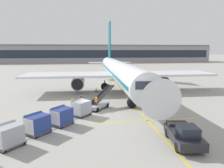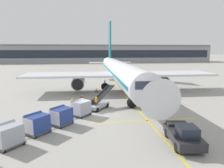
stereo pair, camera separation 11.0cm
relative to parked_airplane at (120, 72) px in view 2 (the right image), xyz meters
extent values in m
plane|color=#9E9B93|center=(-5.72, -12.97, -3.66)|extent=(600.00, 600.00, 0.00)
cylinder|color=silver|center=(-0.02, -0.84, 0.09)|extent=(4.52, 35.19, 3.63)
cube|color=#146B7A|center=(-0.02, -0.84, 0.09)|extent=(4.52, 33.79, 0.44)
cone|color=silver|center=(-0.51, -20.20, 0.09)|extent=(3.54, 3.71, 3.45)
cone|color=silver|center=(0.50, 19.61, 0.36)|extent=(3.23, 5.88, 3.08)
cube|color=silver|center=(-9.06, 0.27, -0.46)|extent=(16.85, 7.44, 0.36)
cylinder|color=#93969E|center=(-7.67, -0.47, -1.76)|extent=(2.36, 4.62, 2.25)
cylinder|color=black|center=(-7.72, -2.80, -1.76)|extent=(1.91, 0.17, 1.91)
cube|color=silver|center=(9.06, -0.19, -0.46)|extent=(16.85, 7.44, 0.36)
cylinder|color=#93969E|center=(7.63, -0.86, -1.76)|extent=(2.36, 4.62, 2.25)
cylinder|color=black|center=(7.57, -3.19, -1.76)|extent=(1.91, 0.17, 1.91)
cube|color=#146B7A|center=(0.46, 18.16, 6.08)|extent=(0.39, 4.22, 10.53)
cube|color=silver|center=(0.45, 17.87, 0.63)|extent=(11.41, 3.10, 0.20)
cube|color=#1E2633|center=(-0.45, -17.66, 0.63)|extent=(2.58, 1.70, 0.80)
cylinder|color=#47474C|center=(-0.29, -11.37, -2.33)|extent=(0.22, 0.22, 1.20)
sphere|color=black|center=(-0.29, -11.37, -2.92)|extent=(1.47, 1.47, 1.47)
cylinder|color=#47474C|center=(-2.70, 0.99, -2.33)|extent=(0.22, 0.22, 1.20)
sphere|color=black|center=(-2.70, 0.99, -2.92)|extent=(1.47, 1.47, 1.47)
cylinder|color=#47474C|center=(2.74, 0.85, -2.33)|extent=(0.22, 0.22, 1.20)
sphere|color=black|center=(2.74, 0.85, -2.92)|extent=(1.47, 1.47, 1.47)
cube|color=#A3A8B2|center=(-4.92, -11.29, -3.16)|extent=(3.36, 3.66, 0.44)
cube|color=black|center=(-5.78, -11.80, -2.59)|extent=(0.81, 0.82, 0.70)
cylinder|color=#333338|center=(-5.36, -11.26, -2.54)|extent=(0.08, 0.08, 0.80)
cube|color=#A3A8B2|center=(-4.15, -10.31, -2.01)|extent=(3.74, 4.42, 2.01)
cube|color=black|center=(-4.15, -10.31, -1.92)|extent=(3.55, 4.22, 1.86)
cube|color=#333338|center=(-3.81, -10.58, -1.89)|extent=(3.04, 3.85, 2.04)
cube|color=#333338|center=(-4.50, -10.04, -1.89)|extent=(3.04, 3.85, 2.04)
cylinder|color=black|center=(-3.61, -10.80, -3.38)|extent=(0.50, 0.56, 0.56)
cylinder|color=black|center=(-4.76, -9.89, -3.38)|extent=(0.50, 0.56, 0.56)
cylinder|color=black|center=(-5.08, -12.68, -3.38)|extent=(0.50, 0.56, 0.56)
cylinder|color=black|center=(-6.23, -11.77, -3.38)|extent=(0.50, 0.56, 0.56)
cube|color=#515156|center=(-7.00, -13.80, -3.45)|extent=(2.52, 2.56, 0.12)
cylinder|color=#4C4C51|center=(-7.88, -14.83, -3.46)|extent=(0.51, 0.58, 0.07)
cube|color=#9EA3AD|center=(-7.00, -13.80, -2.64)|extent=(2.38, 2.42, 1.50)
cube|color=#9EA3AD|center=(-7.31, -13.54, -2.11)|extent=(1.83, 1.94, 0.74)
cube|color=silver|center=(-7.63, -14.54, -2.64)|extent=(1.11, 0.96, 1.38)
sphere|color=black|center=(-8.04, -13.97, -3.51)|extent=(0.30, 0.30, 0.30)
sphere|color=black|center=(-7.00, -14.85, -3.51)|extent=(0.30, 0.30, 0.30)
sphere|color=black|center=(-7.00, -12.75, -3.51)|extent=(0.30, 0.30, 0.30)
sphere|color=black|center=(-5.96, -13.64, -3.51)|extent=(0.30, 0.30, 0.30)
cube|color=#515156|center=(-8.97, -16.52, -3.45)|extent=(2.52, 2.56, 0.12)
cylinder|color=#4C4C51|center=(-9.85, -17.54, -3.46)|extent=(0.51, 0.58, 0.07)
cube|color=navy|center=(-8.97, -16.52, -2.64)|extent=(2.38, 2.42, 1.50)
cube|color=navy|center=(-9.28, -16.25, -2.11)|extent=(1.83, 1.94, 0.74)
cube|color=silver|center=(-9.60, -17.25, -2.64)|extent=(1.11, 0.96, 1.38)
sphere|color=black|center=(-10.01, -16.68, -3.51)|extent=(0.30, 0.30, 0.30)
sphere|color=black|center=(-8.97, -17.57, -3.51)|extent=(0.30, 0.30, 0.30)
sphere|color=black|center=(-8.97, -15.47, -3.51)|extent=(0.30, 0.30, 0.30)
sphere|color=black|center=(-7.93, -16.35, -3.51)|extent=(0.30, 0.30, 0.30)
cube|color=#515156|center=(-10.95, -18.52, -3.45)|extent=(2.52, 2.56, 0.12)
cylinder|color=#4C4C51|center=(-11.83, -19.54, -3.46)|extent=(0.51, 0.58, 0.07)
cube|color=navy|center=(-10.95, -18.52, -2.64)|extent=(2.38, 2.42, 1.50)
cube|color=navy|center=(-11.26, -18.25, -2.11)|extent=(1.83, 1.94, 0.74)
cube|color=silver|center=(-11.58, -19.25, -2.64)|extent=(1.11, 0.96, 1.38)
sphere|color=black|center=(-11.99, -18.68, -3.51)|extent=(0.30, 0.30, 0.30)
sphere|color=black|center=(-10.95, -19.57, -3.51)|extent=(0.30, 0.30, 0.30)
sphere|color=black|center=(-10.95, -17.47, -3.51)|extent=(0.30, 0.30, 0.30)
sphere|color=black|center=(-9.91, -18.35, -3.51)|extent=(0.30, 0.30, 0.30)
cube|color=#515156|center=(-12.65, -20.83, -3.45)|extent=(2.52, 2.56, 0.12)
cube|color=#9EA3AD|center=(-12.65, -20.83, -2.64)|extent=(2.38, 2.42, 1.50)
cube|color=#9EA3AD|center=(-12.97, -20.56, -2.11)|extent=(1.83, 1.94, 0.74)
sphere|color=black|center=(-12.66, -21.88, -3.51)|extent=(0.30, 0.30, 0.30)
sphere|color=black|center=(-12.65, -19.78, -3.51)|extent=(0.30, 0.30, 0.30)
sphere|color=black|center=(-11.62, -20.66, -3.51)|extent=(0.30, 0.30, 0.30)
cube|color=#232328|center=(1.38, -22.29, -2.98)|extent=(2.63, 4.63, 0.70)
cube|color=#1E2633|center=(1.28, -23.06, -2.23)|extent=(1.65, 1.71, 0.80)
cube|color=#28282D|center=(1.58, -20.66, -2.51)|extent=(1.89, 1.18, 0.24)
cylinder|color=black|center=(2.47, -21.06, -3.28)|extent=(0.37, 0.79, 0.76)
cylinder|color=black|center=(0.63, -20.83, -3.28)|extent=(0.37, 0.79, 0.76)
cylinder|color=black|center=(2.13, -23.76, -3.28)|extent=(0.37, 0.79, 0.76)
cylinder|color=black|center=(0.29, -23.53, -3.28)|extent=(0.37, 0.79, 0.76)
cylinder|color=black|center=(-8.01, -12.30, -3.23)|extent=(0.15, 0.15, 0.86)
cylinder|color=black|center=(-8.15, -12.18, -3.23)|extent=(0.15, 0.15, 0.86)
cube|color=orange|center=(-8.08, -12.24, -2.51)|extent=(0.45, 0.42, 0.58)
cube|color=white|center=(-8.16, -12.34, -2.51)|extent=(0.27, 0.22, 0.08)
sphere|color=tan|center=(-8.08, -12.24, -2.10)|extent=(0.21, 0.21, 0.21)
sphere|color=yellow|center=(-8.08, -12.24, -2.03)|extent=(0.23, 0.23, 0.23)
cylinder|color=orange|center=(-7.89, -12.39, -2.56)|extent=(0.09, 0.09, 0.56)
cylinder|color=orange|center=(-8.27, -12.09, -2.56)|extent=(0.09, 0.09, 0.56)
cylinder|color=black|center=(-5.06, -11.80, -3.23)|extent=(0.15, 0.15, 0.86)
cylinder|color=black|center=(-5.17, -11.66, -3.23)|extent=(0.15, 0.15, 0.86)
cube|color=orange|center=(-5.11, -11.73, -2.51)|extent=(0.43, 0.45, 0.58)
cube|color=white|center=(-5.21, -11.81, -2.51)|extent=(0.23, 0.27, 0.08)
sphere|color=tan|center=(-5.11, -11.73, -2.10)|extent=(0.21, 0.21, 0.21)
sphere|color=yellow|center=(-5.11, -11.73, -2.03)|extent=(0.23, 0.23, 0.23)
cylinder|color=orange|center=(-4.96, -11.91, -2.56)|extent=(0.09, 0.09, 0.56)
cylinder|color=orange|center=(-5.27, -11.54, -2.56)|extent=(0.09, 0.09, 0.56)
cylinder|color=#514C42|center=(-6.90, -14.46, -3.23)|extent=(0.15, 0.15, 0.86)
cylinder|color=#514C42|center=(-7.00, -14.31, -3.23)|extent=(0.15, 0.15, 0.86)
cube|color=yellow|center=(-6.95, -14.38, -2.51)|extent=(0.42, 0.45, 0.58)
cube|color=white|center=(-7.05, -14.46, -2.51)|extent=(0.21, 0.28, 0.08)
sphere|color=tan|center=(-6.95, -14.38, -2.10)|extent=(0.21, 0.21, 0.21)
sphere|color=yellow|center=(-6.95, -14.38, -2.03)|extent=(0.23, 0.23, 0.23)
cylinder|color=yellow|center=(-6.81, -14.58, -2.56)|extent=(0.09, 0.09, 0.56)
cylinder|color=yellow|center=(-7.09, -14.19, -2.56)|extent=(0.09, 0.09, 0.56)
cube|color=black|center=(-7.03, -4.35, -3.63)|extent=(0.53, 0.53, 0.05)
cone|color=orange|center=(-7.03, -4.35, -3.33)|extent=(0.42, 0.42, 0.55)
cylinder|color=white|center=(-7.03, -4.35, -3.30)|extent=(0.23, 0.23, 0.07)
cube|color=black|center=(-4.38, -0.24, -3.63)|extent=(0.65, 0.65, 0.05)
cone|color=orange|center=(-4.38, -0.24, -3.26)|extent=(0.52, 0.52, 0.69)
cylinder|color=white|center=(-4.38, -0.24, -3.23)|extent=(0.29, 0.29, 0.08)
cube|color=yellow|center=(0.20, -0.84, -3.65)|extent=(0.20, 110.00, 0.01)
cube|color=yellow|center=(-0.02, -16.50, -3.65)|extent=(12.00, 0.20, 0.01)
cube|color=#939399|center=(5.80, 92.39, 1.41)|extent=(136.05, 16.16, 10.13)
cube|color=#1E2633|center=(5.80, 84.26, 1.66)|extent=(131.97, 0.10, 4.56)
cube|color=slate|center=(5.80, 90.77, 6.82)|extent=(134.69, 13.74, 0.70)
camera|label=1|loc=(-6.66, -36.99, 4.01)|focal=32.43mm
camera|label=2|loc=(-6.55, -37.00, 4.01)|focal=32.43mm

